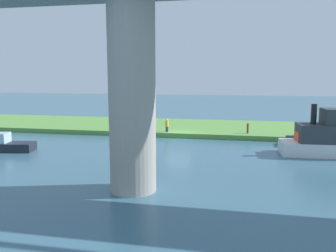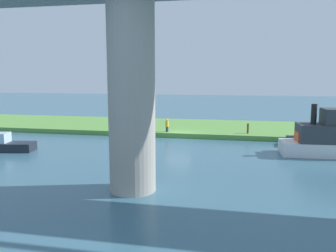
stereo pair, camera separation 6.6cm
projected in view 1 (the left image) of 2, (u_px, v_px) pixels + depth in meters
The scene contains 7 objects.
ground_plane at pixel (179, 138), 35.71m from camera, with size 160.00×160.00×0.00m, color #386075.
grassy_bank at pixel (187, 127), 41.49m from camera, with size 80.00×12.00×0.50m, color #5B9342.
bridge_pylon at pixel (132, 96), 18.78m from camera, with size 2.58×2.58×10.66m, color #9E998E.
person_on_bank at pixel (167, 125), 36.59m from camera, with size 0.50×0.50×1.39m.
mooring_post at pixel (248, 128), 35.65m from camera, with size 0.20×0.20×1.03m, color brown.
houseboat_blue at pixel (314, 140), 31.61m from camera, with size 5.16×1.91×1.71m.
pontoon_yellow at pixel (4, 145), 29.60m from camera, with size 4.97×2.50×1.58m.
Camera 1 is at (-5.91, 34.66, 6.46)m, focal length 36.84 mm.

